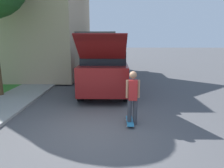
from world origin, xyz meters
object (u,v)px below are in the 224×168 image
object	(u,v)px
suv_parked	(105,69)
skateboard	(130,121)
lawn_tree_far	(54,10)
skateboarder	(133,96)
car_down_street	(106,56)

from	to	relation	value
suv_parked	skateboard	bearing A→B (deg)	-76.31
skateboard	suv_parked	bearing A→B (deg)	103.69
lawn_tree_far	skateboarder	size ratio (longest dim) A/B	4.42
skateboarder	skateboard	distance (m)	0.82
car_down_street	skateboard	bearing A→B (deg)	-85.14
suv_parked	car_down_street	distance (m)	14.24
suv_parked	skateboard	world-z (taller)	suv_parked
skateboarder	skateboard	size ratio (longest dim) A/B	2.00
lawn_tree_far	car_down_street	distance (m)	7.69
skateboard	lawn_tree_far	bearing A→B (deg)	114.01
skateboard	skateboarder	bearing A→B (deg)	-42.43
suv_parked	car_down_street	bearing A→B (deg)	92.41
lawn_tree_far	skateboarder	bearing A→B (deg)	-65.85
car_down_street	skateboarder	xyz separation A→B (m)	(1.60, -18.13, 0.24)
lawn_tree_far	skateboard	bearing A→B (deg)	-65.99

